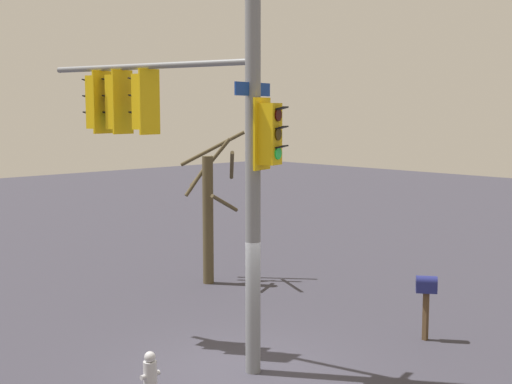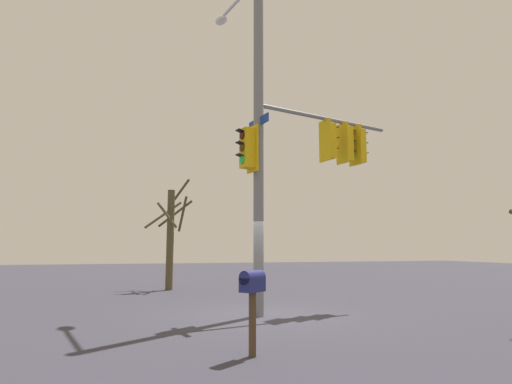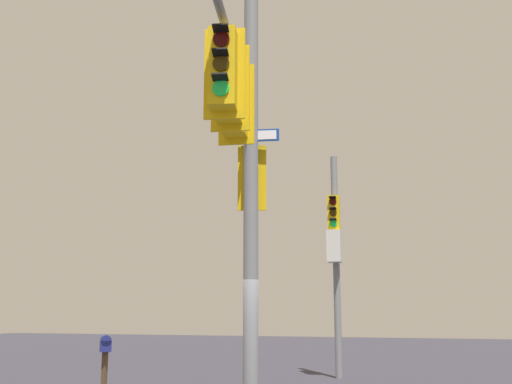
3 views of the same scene
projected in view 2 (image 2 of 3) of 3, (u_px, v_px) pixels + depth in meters
The scene contains 5 objects.
ground_plane at pixel (263, 315), 11.17m from camera, with size 80.00×80.00×0.00m, color #35333E.
main_signal_pole_assembly at pixel (287, 131), 12.24m from camera, with size 3.29×5.66×9.91m.
fire_hydrant at pixel (259, 294), 13.00m from camera, with size 0.38×0.24×0.73m.
mailbox at pixel (252, 288), 7.01m from camera, with size 0.45×0.50×1.41m.
bare_tree_behind_pole at pixel (171, 233), 18.23m from camera, with size 1.79×2.14×4.88m.
Camera 2 is at (-11.01, 3.36, 1.78)m, focal length 29.19 mm.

